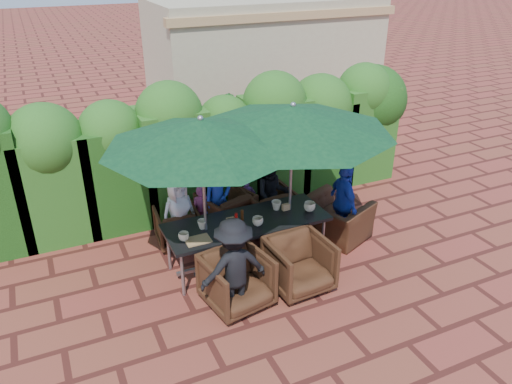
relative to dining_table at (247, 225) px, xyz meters
name	(u,v)px	position (x,y,z in m)	size (l,w,h in m)	color
ground	(252,270)	(-0.01, -0.22, -0.68)	(80.00, 80.00, 0.00)	maroon
dining_table	(247,225)	(0.00, 0.00, 0.00)	(2.46, 0.90, 0.75)	black
umbrella_left	(201,133)	(-0.64, 0.02, 1.54)	(2.69, 2.69, 2.46)	gray
umbrella_right	(293,119)	(0.75, 0.06, 1.54)	(2.97, 2.97, 2.46)	gray
chair_far_left	(177,225)	(-0.80, 1.02, -0.33)	(0.67, 0.63, 0.69)	black
chair_far_mid	(226,210)	(0.06, 1.04, -0.27)	(0.79, 0.74, 0.81)	black
chair_far_right	(268,207)	(0.77, 0.85, -0.27)	(0.79, 0.74, 0.81)	black
chair_near_left	(237,278)	(-0.52, -0.84, -0.26)	(0.81, 0.76, 0.84)	black
chair_near_right	(300,262)	(0.43, -0.86, -0.25)	(0.82, 0.77, 0.84)	black
chair_end_right	(335,213)	(1.64, 0.10, -0.22)	(1.04, 0.67, 0.90)	black
adult_far_left	(179,213)	(-0.79, 0.91, -0.07)	(0.60, 0.36, 1.22)	white
adult_far_mid	(218,199)	(-0.09, 0.98, 0.00)	(0.48, 0.39, 1.34)	#203AAF
adult_far_right	(272,194)	(0.85, 0.86, -0.06)	(0.60, 0.36, 1.24)	black
adult_near_left	(234,268)	(-0.61, -0.96, 0.02)	(0.89, 0.41, 1.39)	black
adult_end_right	(344,203)	(1.71, -0.01, 0.00)	(0.80, 0.40, 1.36)	#203AAF
child_left	(202,212)	(-0.35, 1.07, -0.23)	(0.32, 0.26, 0.90)	#C4458C
child_right	(247,201)	(0.50, 1.14, -0.24)	(0.31, 0.25, 0.87)	#824699
pedestrian_a	(228,127)	(1.31, 4.03, 0.10)	(1.44, 0.52, 1.55)	#268C2F
pedestrian_b	(276,113)	(2.58, 4.17, 0.21)	(0.85, 0.52, 1.78)	#C4458C
pedestrian_c	(309,113)	(3.46, 4.12, 0.12)	(1.01, 0.47, 1.59)	gray
cup_a	(184,237)	(-1.02, -0.13, 0.13)	(0.15, 0.15, 0.12)	beige
cup_b	(202,224)	(-0.68, 0.07, 0.14)	(0.14, 0.14, 0.14)	beige
cup_c	(258,221)	(0.09, -0.18, 0.14)	(0.16, 0.16, 0.13)	beige
cup_d	(276,205)	(0.56, 0.14, 0.15)	(0.15, 0.15, 0.14)	beige
cup_e	(310,207)	(1.00, -0.12, 0.15)	(0.18, 0.18, 0.14)	beige
ketchup_bottle	(236,218)	(-0.17, 0.00, 0.16)	(0.04, 0.04, 0.17)	#B20C0A
sauce_bottle	(242,215)	(-0.06, 0.05, 0.16)	(0.04, 0.04, 0.17)	#4C230C
serving_tray	(198,240)	(-0.84, -0.23, 0.08)	(0.35, 0.25, 0.02)	#A37E4F
number_block_left	(231,221)	(-0.25, 0.02, 0.12)	(0.12, 0.06, 0.10)	tan
number_block_right	(286,207)	(0.69, 0.06, 0.12)	(0.12, 0.06, 0.10)	tan
hedge_wall	(187,140)	(-0.22, 2.10, 0.68)	(9.10, 1.60, 2.59)	#14330D
building	(263,59)	(3.49, 6.77, 0.93)	(6.20, 3.08, 3.20)	tan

